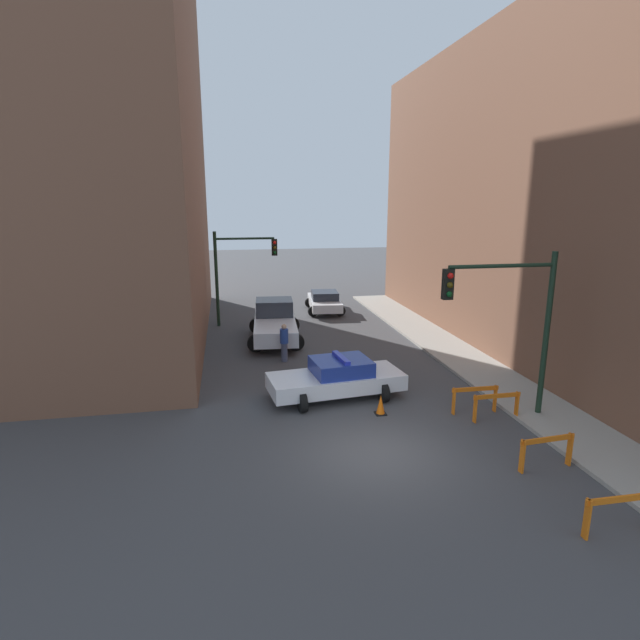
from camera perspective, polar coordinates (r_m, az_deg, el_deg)
ground_plane at (r=14.42m, az=6.33°, el=-14.75°), size 120.00×120.00×0.00m
sidewalk_right at (r=17.13m, az=27.01°, el=-11.26°), size 2.40×44.00×0.12m
building_corner_left at (r=27.68m, az=-29.73°, el=20.56°), size 14.00×20.00×22.02m
building_right at (r=26.50m, az=30.70°, el=12.30°), size 12.00×28.00×14.20m
traffic_light_near at (r=16.29m, az=21.36°, el=0.97°), size 3.64×0.35×5.20m
traffic_light_far at (r=27.79m, az=-9.53°, el=6.26°), size 3.44×0.35×5.20m
police_car at (r=17.67m, az=1.97°, el=-6.64°), size 4.88×2.71×1.52m
white_truck at (r=24.92m, az=-5.18°, el=-0.26°), size 2.91×5.54×1.90m
parked_car_near at (r=31.27m, az=0.51°, el=2.18°), size 2.53×4.44×1.31m
pedestrian_crossing at (r=21.57m, az=-4.11°, el=-2.54°), size 0.45×0.45×1.66m
barrier_front at (r=12.62m, az=30.98°, el=-17.96°), size 1.60×0.17×0.90m
barrier_mid at (r=14.50m, az=24.51°, el=-13.07°), size 1.60×0.27×0.90m
barrier_back at (r=16.86m, az=19.52°, el=-8.85°), size 1.60×0.18×0.90m
barrier_corner at (r=17.22m, az=17.28°, el=-8.20°), size 1.60×0.20×0.90m
traffic_cone at (r=16.60m, az=6.95°, el=-9.62°), size 0.36×0.36×0.66m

